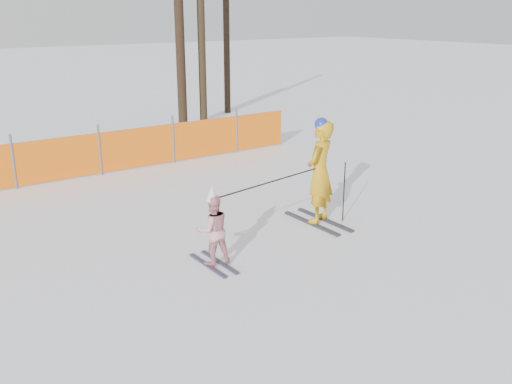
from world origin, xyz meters
The scene contains 6 objects.
ground centered at (0.00, 0.00, 0.00)m, with size 120.00×120.00×0.00m, color white.
adult centered at (1.67, 0.81, 1.01)m, with size 0.83×1.51×2.02m.
child centered at (-0.94, 0.35, 0.60)m, with size 0.62×1.05×1.32m.
ski_poles centered at (0.94, 0.59, 0.93)m, with size 2.95×0.44×1.16m.
safety_fence centered at (-2.72, 6.41, 0.56)m, with size 15.62×0.06×1.25m.
tree_trunks centered at (5.27, 11.12, 2.94)m, with size 3.22×2.02×6.74m.
Camera 1 is at (-5.20, -6.78, 3.85)m, focal length 40.00 mm.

